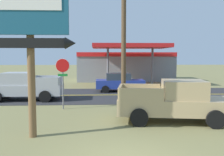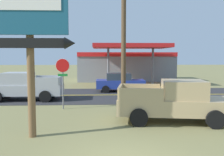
% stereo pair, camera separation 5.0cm
% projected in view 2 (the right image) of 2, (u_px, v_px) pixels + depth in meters
% --- Properties ---
extents(road_asphalt, '(140.00, 8.00, 0.02)m').
position_uv_depth(road_asphalt, '(109.00, 95.00, 19.78)').
color(road_asphalt, '#2B2B2D').
rests_on(road_asphalt, ground).
extents(road_centre_line, '(126.00, 0.20, 0.01)m').
position_uv_depth(road_centre_line, '(109.00, 95.00, 19.78)').
color(road_centre_line, gold).
rests_on(road_centre_line, road_asphalt).
extents(motel_sign, '(3.13, 0.54, 6.66)m').
position_uv_depth(motel_sign, '(30.00, 16.00, 8.96)').
color(motel_sign, brown).
rests_on(motel_sign, ground).
extents(stop_sign, '(0.80, 0.08, 2.95)m').
position_uv_depth(stop_sign, '(63.00, 75.00, 14.34)').
color(stop_sign, slate).
rests_on(stop_sign, ground).
extents(utility_pole, '(1.95, 0.26, 8.31)m').
position_uv_depth(utility_pole, '(124.00, 31.00, 13.43)').
color(utility_pole, brown).
rests_on(utility_pole, ground).
extents(gas_station, '(12.00, 11.50, 4.40)m').
position_uv_depth(gas_station, '(125.00, 65.00, 32.24)').
color(gas_station, gray).
rests_on(gas_station, ground).
extents(pickup_tan_parked_on_lawn, '(5.43, 2.81, 1.96)m').
position_uv_depth(pickup_tan_parked_on_lawn, '(175.00, 101.00, 11.59)').
color(pickup_tan_parked_on_lawn, tan).
rests_on(pickup_tan_parked_on_lawn, ground).
extents(pickup_silver_on_road, '(5.20, 2.24, 1.96)m').
position_uv_depth(pickup_silver_on_road, '(24.00, 87.00, 17.44)').
color(pickup_silver_on_road, '#A8AAAF').
rests_on(pickup_silver_on_road, ground).
extents(car_blue_mid_lane, '(4.20, 2.00, 1.64)m').
position_uv_depth(car_blue_mid_lane, '(120.00, 82.00, 21.75)').
color(car_blue_mid_lane, '#233893').
rests_on(car_blue_mid_lane, ground).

